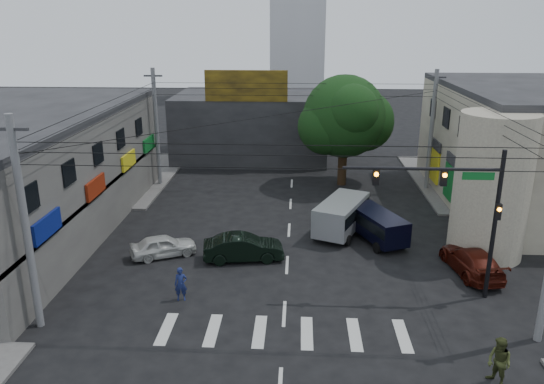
# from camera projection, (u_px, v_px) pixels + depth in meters

# --- Properties ---
(ground) EXTENTS (160.00, 160.00, 0.00)m
(ground) POSITION_uv_depth(u_px,v_px,m) (286.00, 282.00, 26.66)
(ground) COLOR black
(ground) RESTS_ON ground
(sidewalk_far_left) EXTENTS (16.00, 16.00, 0.15)m
(sidewalk_far_left) POSITION_uv_depth(u_px,v_px,m) (79.00, 176.00, 44.63)
(sidewalk_far_left) COLOR #514F4C
(sidewalk_far_left) RESTS_ON ground
(sidewalk_far_right) EXTENTS (16.00, 16.00, 0.15)m
(sidewalk_far_right) POSITION_uv_depth(u_px,v_px,m) (514.00, 182.00, 42.84)
(sidewalk_far_right) COLOR #514F4C
(sidewalk_far_right) RESTS_ON ground
(corner_column) EXTENTS (4.00, 4.00, 8.00)m
(corner_column) POSITION_uv_depth(u_px,v_px,m) (491.00, 186.00, 28.68)
(corner_column) COLOR gray
(corner_column) RESTS_ON ground
(building_far) EXTENTS (14.00, 10.00, 6.00)m
(building_far) POSITION_uv_depth(u_px,v_px,m) (252.00, 125.00, 50.63)
(building_far) COLOR #232326
(building_far) RESTS_ON ground
(billboard) EXTENTS (7.00, 0.30, 2.60)m
(billboard) POSITION_uv_depth(u_px,v_px,m) (246.00, 86.00, 44.65)
(billboard) COLOR olive
(billboard) RESTS_ON building_far
(street_tree) EXTENTS (6.40, 6.40, 8.70)m
(street_tree) POSITION_uv_depth(u_px,v_px,m) (344.00, 117.00, 40.92)
(street_tree) COLOR black
(street_tree) RESTS_ON ground
(traffic_gantry) EXTENTS (7.10, 0.35, 7.20)m
(traffic_gantry) POSITION_uv_depth(u_px,v_px,m) (460.00, 201.00, 23.83)
(traffic_gantry) COLOR black
(traffic_gantry) RESTS_ON ground
(utility_pole_near_left) EXTENTS (0.32, 0.32, 9.20)m
(utility_pole_near_left) POSITION_uv_depth(u_px,v_px,m) (26.00, 226.00, 21.49)
(utility_pole_near_left) COLOR #59595B
(utility_pole_near_left) RESTS_ON ground
(utility_pole_far_left) EXTENTS (0.32, 0.32, 9.20)m
(utility_pole_far_left) POSITION_uv_depth(u_px,v_px,m) (157.00, 128.00, 40.96)
(utility_pole_far_left) COLOR #59595B
(utility_pole_far_left) RESTS_ON ground
(utility_pole_far_right) EXTENTS (0.32, 0.32, 9.20)m
(utility_pole_far_right) POSITION_uv_depth(u_px,v_px,m) (431.00, 131.00, 39.92)
(utility_pole_far_right) COLOR #59595B
(utility_pole_far_right) RESTS_ON ground
(dark_sedan) EXTENTS (2.80, 4.82, 1.44)m
(dark_sedan) POSITION_uv_depth(u_px,v_px,m) (243.00, 248.00, 28.98)
(dark_sedan) COLOR black
(dark_sedan) RESTS_ON ground
(white_compact) EXTENTS (4.21, 4.72, 1.23)m
(white_compact) POSITION_uv_depth(u_px,v_px,m) (163.00, 246.00, 29.47)
(white_compact) COLOR beige
(white_compact) RESTS_ON ground
(maroon_sedan) EXTENTS (3.32, 5.28, 1.37)m
(maroon_sedan) POSITION_uv_depth(u_px,v_px,m) (471.00, 261.00, 27.49)
(maroon_sedan) COLOR #3C0F08
(maroon_sedan) RESTS_ON ground
(silver_minivan) EXTENTS (6.37, 5.59, 2.10)m
(silver_minivan) POSITION_uv_depth(u_px,v_px,m) (341.00, 217.00, 32.54)
(silver_minivan) COLOR gray
(silver_minivan) RESTS_ON ground
(navy_van) EXTENTS (5.78, 5.04, 1.81)m
(navy_van) POSITION_uv_depth(u_px,v_px,m) (377.00, 227.00, 31.40)
(navy_van) COLOR black
(navy_van) RESTS_ON ground
(traffic_officer) EXTENTS (0.72, 0.59, 1.64)m
(traffic_officer) POSITION_uv_depth(u_px,v_px,m) (181.00, 284.00, 24.75)
(traffic_officer) COLOR #161F4F
(traffic_officer) RESTS_ON ground
(pedestrian_olive) EXTENTS (1.51, 1.47, 1.91)m
(pedestrian_olive) POSITION_uv_depth(u_px,v_px,m) (499.00, 362.00, 18.87)
(pedestrian_olive) COLOR #343C1B
(pedestrian_olive) RESTS_ON ground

